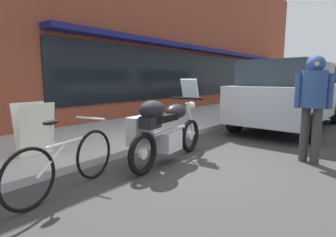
{
  "coord_description": "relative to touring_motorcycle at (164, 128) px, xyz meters",
  "views": [
    {
      "loc": [
        -3.71,
        -2.36,
        1.4
      ],
      "look_at": [
        -0.1,
        0.57,
        0.7
      ],
      "focal_mm": 28.46,
      "sensor_mm": 36.0,
      "label": 1
    }
  ],
  "objects": [
    {
      "name": "ground_plane",
      "position": [
        0.44,
        -0.39,
        -0.6
      ],
      "size": [
        80.0,
        80.0,
        0.0
      ],
      "primitive_type": "plane",
      "color": "#323232"
    },
    {
      "name": "storefront_building",
      "position": [
        8.12,
        4.03,
        3.01
      ],
      "size": [
        23.36,
        0.9,
        7.39
      ],
      "color": "brown",
      "rests_on": "ground_plane"
    },
    {
      "name": "sidewalk_curb",
      "position": [
        9.44,
        2.33,
        -0.54
      ],
      "size": [
        30.0,
        3.09,
        0.12
      ],
      "color": "#ABABAB",
      "rests_on": "ground_plane"
    },
    {
      "name": "touring_motorcycle",
      "position": [
        0.0,
        0.0,
        0.0
      ],
      "size": [
        2.11,
        0.63,
        1.4
      ],
      "color": "black",
      "rests_on": "ground_plane"
    },
    {
      "name": "parked_bicycle",
      "position": [
        -1.62,
        0.22,
        -0.23
      ],
      "size": [
        1.68,
        0.58,
        0.93
      ],
      "color": "black",
      "rests_on": "ground_plane"
    },
    {
      "name": "parked_minivan",
      "position": [
        4.71,
        -0.71,
        0.37
      ],
      "size": [
        4.92,
        2.12,
        1.84
      ],
      "color": "#9EA3AD",
      "rests_on": "ground_plane"
    },
    {
      "name": "pedestrian_walking",
      "position": [
        1.57,
        -1.86,
        0.52
      ],
      "size": [
        0.47,
        0.54,
        1.77
      ],
      "color": "#303030",
      "rests_on": "ground_plane"
    },
    {
      "name": "sandwich_board_sign",
      "position": [
        -1.29,
        1.74,
        -0.04
      ],
      "size": [
        0.55,
        0.4,
        0.88
      ],
      "color": "silver",
      "rests_on": "sidewalk_curb"
    },
    {
      "name": "parked_car_down_block",
      "position": [
        10.11,
        -0.62,
        0.38
      ],
      "size": [
        4.85,
        2.29,
        1.88
      ],
      "color": "#B7B7BC",
      "rests_on": "ground_plane"
    }
  ]
}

